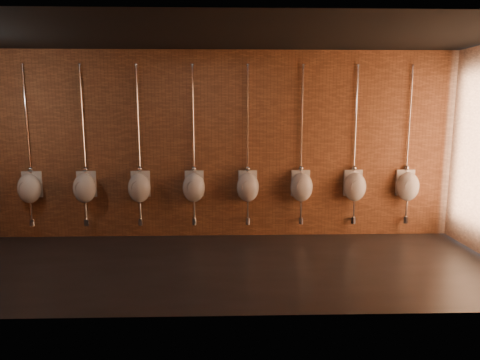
# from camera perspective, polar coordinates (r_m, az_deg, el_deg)

# --- Properties ---
(ground) EXTENTS (8.50, 8.50, 0.00)m
(ground) POSITION_cam_1_polar(r_m,az_deg,el_deg) (6.28, -4.70, -11.37)
(ground) COLOR black
(ground) RESTS_ON ground
(room_shell) EXTENTS (8.54, 3.04, 3.22)m
(room_shell) POSITION_cam_1_polar(r_m,az_deg,el_deg) (5.87, -4.97, 7.31)
(room_shell) COLOR black
(room_shell) RESTS_ON ground
(urinal_1) EXTENTS (0.41, 0.37, 2.72)m
(urinal_1) POSITION_cam_1_polar(r_m,az_deg,el_deg) (8.08, -26.26, -0.90)
(urinal_1) COLOR silver
(urinal_1) RESTS_ON ground
(urinal_2) EXTENTS (0.41, 0.37, 2.72)m
(urinal_2) POSITION_cam_1_polar(r_m,az_deg,el_deg) (7.73, -20.00, -0.91)
(urinal_2) COLOR silver
(urinal_2) RESTS_ON ground
(urinal_3) EXTENTS (0.41, 0.37, 2.72)m
(urinal_3) POSITION_cam_1_polar(r_m,az_deg,el_deg) (7.49, -13.26, -0.90)
(urinal_3) COLOR silver
(urinal_3) RESTS_ON ground
(urinal_4) EXTENTS (0.41, 0.37, 2.72)m
(urinal_4) POSITION_cam_1_polar(r_m,az_deg,el_deg) (7.36, -6.17, -0.88)
(urinal_4) COLOR silver
(urinal_4) RESTS_ON ground
(urinal_5) EXTENTS (0.41, 0.37, 2.72)m
(urinal_5) POSITION_cam_1_polar(r_m,az_deg,el_deg) (7.35, 1.05, -0.85)
(urinal_5) COLOR silver
(urinal_5) RESTS_ON ground
(urinal_6) EXTENTS (0.41, 0.37, 2.72)m
(urinal_6) POSITION_cam_1_polar(r_m,az_deg,el_deg) (7.45, 8.20, -0.80)
(urinal_6) COLOR silver
(urinal_6) RESTS_ON ground
(urinal_7) EXTENTS (0.41, 0.37, 2.72)m
(urinal_7) POSITION_cam_1_polar(r_m,az_deg,el_deg) (7.66, 15.05, -0.75)
(urinal_7) COLOR silver
(urinal_7) RESTS_ON ground
(urinal_8) EXTENTS (0.41, 0.37, 2.72)m
(urinal_8) POSITION_cam_1_polar(r_m,az_deg,el_deg) (7.98, 21.44, -0.69)
(urinal_8) COLOR silver
(urinal_8) RESTS_ON ground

